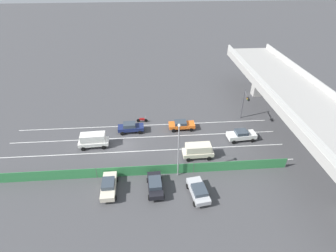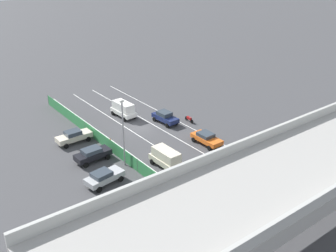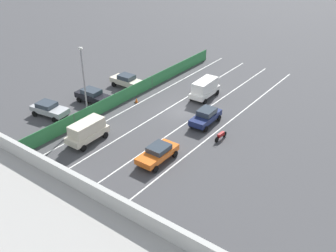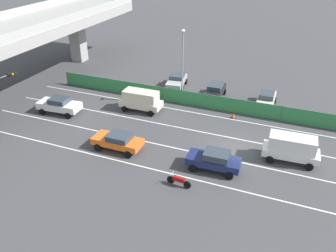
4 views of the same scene
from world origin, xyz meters
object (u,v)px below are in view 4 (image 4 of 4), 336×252
at_px(car_hatchback_white, 59,105).
at_px(parked_sedan_cream, 266,99).
at_px(car_van_white, 292,147).
at_px(car_sedan_navy, 214,160).
at_px(street_lamp, 183,60).
at_px(traffic_cone, 234,116).
at_px(car_taxi_orange, 118,141).
at_px(car_van_cream, 141,100).
at_px(parked_sedan_dark, 215,90).
at_px(motorcycle, 179,180).
at_px(parked_wagon_silver, 177,80).

relative_size(car_hatchback_white, parked_sedan_cream, 1.00).
height_order(car_van_white, car_sedan_navy, car_van_white).
distance_m(street_lamp, traffic_cone, 7.84).
relative_size(car_taxi_orange, traffic_cone, 7.24).
height_order(car_van_cream, parked_sedan_dark, car_van_cream).
height_order(car_sedan_navy, parked_sedan_cream, parked_sedan_cream).
xyz_separation_m(motorcycle, traffic_cone, (12.21, -1.38, -0.18)).
distance_m(car_hatchback_white, motorcycle, 17.04).
bearing_deg(parked_sedan_cream, parked_wagon_silver, 81.35).
height_order(parked_sedan_cream, parked_wagon_silver, parked_sedan_cream).
bearing_deg(car_van_white, car_van_cream, 76.28).
bearing_deg(street_lamp, parked_wagon_silver, 28.27).
bearing_deg(car_van_cream, parked_sedan_cream, -64.74).
xyz_separation_m(motorcycle, parked_sedan_dark, (16.28, 1.70, 0.46)).
relative_size(car_van_cream, parked_sedan_cream, 0.96).
xyz_separation_m(car_taxi_orange, parked_sedan_cream, (13.27, -10.63, 0.06)).
relative_size(car_taxi_orange, motorcycle, 2.23).
relative_size(car_van_cream, car_sedan_navy, 1.03).
xyz_separation_m(motorcycle, parked_sedan_cream, (15.98, -4.00, 0.46)).
bearing_deg(parked_wagon_silver, traffic_cone, -123.34).
relative_size(car_van_cream, traffic_cone, 7.37).
height_order(car_taxi_orange, parked_sedan_cream, parked_sedan_cream).
height_order(car_hatchback_white, traffic_cone, car_hatchback_white).
distance_m(car_taxi_orange, parked_sedan_dark, 14.43).
height_order(car_sedan_navy, parked_sedan_dark, car_sedan_navy).
bearing_deg(traffic_cone, motorcycle, 173.57).
relative_size(car_van_white, car_taxi_orange, 1.05).
bearing_deg(car_sedan_navy, traffic_cone, 3.04).
relative_size(car_hatchback_white, traffic_cone, 7.69).
relative_size(motorcycle, parked_sedan_cream, 0.42).
xyz_separation_m(car_hatchback_white, parked_sedan_cream, (9.43, -19.73, -0.01)).
bearing_deg(parked_sedan_dark, car_taxi_orange, 160.04).
height_order(motorcycle, parked_wagon_silver, parked_wagon_silver).
xyz_separation_m(car_taxi_orange, parked_sedan_dark, (13.56, -4.93, 0.07)).
relative_size(car_taxi_orange, street_lamp, 0.54).
distance_m(car_van_cream, car_hatchback_white, 8.48).
bearing_deg(traffic_cone, car_van_cream, 101.53).
relative_size(car_van_cream, motorcycle, 2.27).
bearing_deg(parked_sedan_cream, traffic_cone, 145.18).
distance_m(car_van_cream, traffic_cone, 9.72).
bearing_deg(parked_sedan_cream, motorcycle, 165.93).
bearing_deg(car_van_cream, traffic_cone, -78.47).
bearing_deg(street_lamp, traffic_cone, -104.36).
xyz_separation_m(car_van_white, street_lamp, (7.29, 12.15, 3.55)).
distance_m(car_hatchback_white, parked_sedan_dark, 17.06).
bearing_deg(street_lamp, car_hatchback_white, 123.57).
bearing_deg(parked_sedan_dark, street_lamp, 128.58).
relative_size(car_van_white, street_lamp, 0.56).
xyz_separation_m(car_van_white, motorcycle, (-6.50, 7.33, -0.81)).
relative_size(car_sedan_navy, car_hatchback_white, 0.93).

